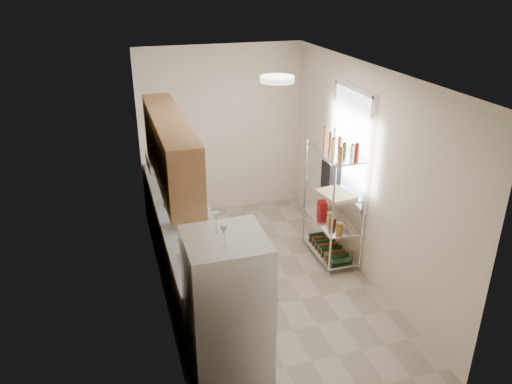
{
  "coord_description": "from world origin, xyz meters",
  "views": [
    {
      "loc": [
        -1.65,
        -4.98,
        3.55
      ],
      "look_at": [
        -0.05,
        0.25,
        1.12
      ],
      "focal_mm": 35.0,
      "sensor_mm": 36.0,
      "label": 1
    }
  ],
  "objects_px": {
    "rice_cooker": "(183,217)",
    "espresso_machine": "(331,170)",
    "cutting_board": "(336,194)",
    "frying_pan_large": "(175,203)",
    "refrigerator": "(228,319)"
  },
  "relations": [
    {
      "from": "frying_pan_large",
      "to": "cutting_board",
      "type": "height_order",
      "value": "cutting_board"
    },
    {
      "from": "frying_pan_large",
      "to": "espresso_machine",
      "type": "height_order",
      "value": "espresso_machine"
    },
    {
      "from": "rice_cooker",
      "to": "cutting_board",
      "type": "relative_size",
      "value": 0.56
    },
    {
      "from": "rice_cooker",
      "to": "espresso_machine",
      "type": "height_order",
      "value": "espresso_machine"
    },
    {
      "from": "refrigerator",
      "to": "frying_pan_large",
      "type": "distance_m",
      "value": 2.23
    },
    {
      "from": "rice_cooker",
      "to": "espresso_machine",
      "type": "xyz_separation_m",
      "value": [
        2.04,
        0.48,
        0.15
      ]
    },
    {
      "from": "cutting_board",
      "to": "espresso_machine",
      "type": "distance_m",
      "value": 0.49
    },
    {
      "from": "frying_pan_large",
      "to": "espresso_machine",
      "type": "relative_size",
      "value": 0.97
    },
    {
      "from": "cutting_board",
      "to": "frying_pan_large",
      "type": "bearing_deg",
      "value": 164.13
    },
    {
      "from": "refrigerator",
      "to": "espresso_machine",
      "type": "relative_size",
      "value": 5.5
    },
    {
      "from": "cutting_board",
      "to": "espresso_machine",
      "type": "height_order",
      "value": "espresso_machine"
    },
    {
      "from": "rice_cooker",
      "to": "cutting_board",
      "type": "xyz_separation_m",
      "value": [
        1.9,
        0.03,
        0.02
      ]
    },
    {
      "from": "cutting_board",
      "to": "espresso_machine",
      "type": "relative_size",
      "value": 1.54
    },
    {
      "from": "frying_pan_large",
      "to": "espresso_machine",
      "type": "bearing_deg",
      "value": -0.88
    },
    {
      "from": "refrigerator",
      "to": "cutting_board",
      "type": "distance_m",
      "value": 2.48
    }
  ]
}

